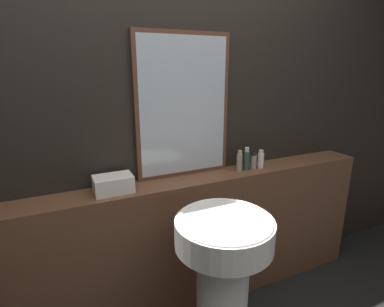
% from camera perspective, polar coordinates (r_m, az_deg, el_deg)
% --- Properties ---
extents(wall_back, '(8.00, 0.06, 2.50)m').
position_cam_1_polar(wall_back, '(1.92, -3.05, 5.43)').
color(wall_back, black).
rests_on(wall_back, ground_plane).
extents(vanity_counter, '(2.79, 0.23, 0.93)m').
position_cam_1_polar(vanity_counter, '(2.10, -1.17, -16.92)').
color(vanity_counter, brown).
rests_on(vanity_counter, ground_plane).
extents(pedestal_sink, '(0.49, 0.49, 0.90)m').
position_cam_1_polar(pedestal_sink, '(1.68, 5.87, -22.27)').
color(pedestal_sink, white).
rests_on(pedestal_sink, ground_plane).
extents(mirror, '(0.62, 0.03, 0.89)m').
position_cam_1_polar(mirror, '(1.87, -1.64, 8.84)').
color(mirror, '#563323').
rests_on(mirror, vanity_counter).
extents(towel_stack, '(0.21, 0.14, 0.10)m').
position_cam_1_polar(towel_stack, '(1.75, -14.76, -5.64)').
color(towel_stack, silver).
rests_on(towel_stack, vanity_counter).
extents(shampoo_bottle, '(0.04, 0.04, 0.14)m').
position_cam_1_polar(shampoo_bottle, '(2.05, 9.02, -1.52)').
color(shampoo_bottle, gray).
rests_on(shampoo_bottle, vanity_counter).
extents(conditioner_bottle, '(0.04, 0.04, 0.16)m').
position_cam_1_polar(conditioner_bottle, '(2.08, 10.34, -1.12)').
color(conditioner_bottle, '#2D4C3D').
rests_on(conditioner_bottle, vanity_counter).
extents(lotion_bottle, '(0.04, 0.04, 0.11)m').
position_cam_1_polar(lotion_bottle, '(2.12, 11.62, -1.45)').
color(lotion_bottle, gray).
rests_on(lotion_bottle, vanity_counter).
extents(body_wash_bottle, '(0.04, 0.04, 0.13)m').
position_cam_1_polar(body_wash_bottle, '(2.15, 12.95, -1.10)').
color(body_wash_bottle, white).
rests_on(body_wash_bottle, vanity_counter).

